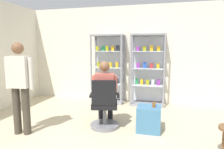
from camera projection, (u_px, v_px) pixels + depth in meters
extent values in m
cube|color=silver|center=(129.00, 55.00, 5.54)|extent=(6.00, 0.10, 2.70)
cylinder|color=gray|center=(91.00, 69.00, 5.35)|extent=(0.05, 0.05, 1.90)
cylinder|color=gray|center=(121.00, 70.00, 5.14)|extent=(0.05, 0.05, 1.90)
cylinder|color=gray|center=(96.00, 68.00, 5.74)|extent=(0.05, 0.05, 1.90)
cylinder|color=gray|center=(124.00, 69.00, 5.53)|extent=(0.05, 0.05, 1.90)
cube|color=gray|center=(108.00, 35.00, 5.32)|extent=(0.90, 0.45, 0.04)
cube|color=gray|center=(108.00, 101.00, 5.56)|extent=(0.90, 0.45, 0.04)
cube|color=silver|center=(110.00, 68.00, 5.65)|extent=(0.84, 0.02, 1.80)
cube|color=silver|center=(108.00, 83.00, 5.49)|extent=(0.82, 0.39, 0.02)
cube|color=gold|center=(99.00, 80.00, 5.56)|extent=(0.08, 0.04, 0.12)
cube|color=red|center=(105.00, 81.00, 5.48)|extent=(0.09, 0.04, 0.13)
cube|color=#268C4C|center=(111.00, 80.00, 5.50)|extent=(0.09, 0.06, 0.16)
cube|color=black|center=(117.00, 81.00, 5.43)|extent=(0.07, 0.05, 0.14)
cube|color=silver|center=(108.00, 67.00, 5.43)|extent=(0.82, 0.39, 0.02)
cube|color=#999919|center=(98.00, 64.00, 5.49)|extent=(0.08, 0.04, 0.14)
cube|color=#999919|center=(105.00, 64.00, 5.40)|extent=(0.08, 0.05, 0.15)
cube|color=gold|center=(110.00, 65.00, 5.37)|extent=(0.09, 0.05, 0.13)
cube|color=gold|center=(117.00, 65.00, 5.34)|extent=(0.07, 0.05, 0.15)
cube|color=silver|center=(108.00, 51.00, 5.37)|extent=(0.82, 0.39, 0.02)
cube|color=#999919|center=(97.00, 48.00, 5.39)|extent=(0.08, 0.05, 0.13)
cube|color=#268C4C|center=(103.00, 48.00, 5.43)|extent=(0.09, 0.05, 0.13)
cube|color=#999919|center=(107.00, 48.00, 5.34)|extent=(0.08, 0.06, 0.14)
cube|color=gold|center=(113.00, 48.00, 5.34)|extent=(0.08, 0.06, 0.14)
cube|color=black|center=(118.00, 48.00, 5.30)|extent=(0.08, 0.05, 0.16)
cylinder|color=gray|center=(131.00, 71.00, 5.08)|extent=(0.05, 0.05, 1.90)
cylinder|color=gray|center=(164.00, 72.00, 4.88)|extent=(0.05, 0.05, 1.90)
cylinder|color=gray|center=(133.00, 69.00, 5.47)|extent=(0.05, 0.05, 1.90)
cylinder|color=gray|center=(164.00, 70.00, 5.26)|extent=(0.05, 0.05, 1.90)
cube|color=gray|center=(149.00, 35.00, 5.05)|extent=(0.90, 0.45, 0.04)
cube|color=gray|center=(147.00, 104.00, 5.30)|extent=(0.90, 0.45, 0.04)
cube|color=silver|center=(148.00, 69.00, 5.38)|extent=(0.84, 0.02, 1.80)
cube|color=silver|center=(147.00, 85.00, 5.23)|extent=(0.82, 0.39, 0.02)
cube|color=#268C4C|center=(137.00, 81.00, 5.32)|extent=(0.08, 0.05, 0.16)
cube|color=gold|center=(142.00, 82.00, 5.25)|extent=(0.07, 0.04, 0.15)
cube|color=#999919|center=(147.00, 82.00, 5.18)|extent=(0.09, 0.04, 0.14)
cube|color=silver|center=(153.00, 82.00, 5.17)|extent=(0.07, 0.05, 0.15)
cube|color=purple|center=(158.00, 82.00, 5.16)|extent=(0.08, 0.03, 0.15)
cube|color=silver|center=(148.00, 68.00, 5.17)|extent=(0.82, 0.39, 0.02)
cube|color=purple|center=(138.00, 65.00, 5.24)|extent=(0.09, 0.04, 0.13)
cube|color=#264CB2|center=(145.00, 65.00, 5.21)|extent=(0.09, 0.05, 0.15)
cube|color=red|center=(152.00, 66.00, 5.16)|extent=(0.08, 0.04, 0.13)
cube|color=gold|center=(158.00, 66.00, 5.12)|extent=(0.07, 0.04, 0.13)
cube|color=silver|center=(148.00, 51.00, 5.11)|extent=(0.82, 0.39, 0.02)
cube|color=purple|center=(138.00, 49.00, 5.13)|extent=(0.08, 0.05, 0.12)
cube|color=#999919|center=(144.00, 49.00, 5.12)|extent=(0.09, 0.05, 0.13)
cube|color=gold|center=(152.00, 48.00, 5.08)|extent=(0.08, 0.05, 0.15)
cube|color=gold|center=(159.00, 49.00, 5.05)|extent=(0.09, 0.05, 0.12)
cylinder|color=slate|center=(105.00, 125.00, 3.81)|extent=(0.56, 0.56, 0.06)
cylinder|color=slate|center=(105.00, 115.00, 3.79)|extent=(0.07, 0.07, 0.41)
cube|color=black|center=(105.00, 104.00, 3.76)|extent=(0.58, 0.58, 0.10)
cube|color=black|center=(104.00, 93.00, 3.51)|extent=(0.45, 0.18, 0.45)
cube|color=black|center=(118.00, 95.00, 3.73)|extent=(0.11, 0.30, 0.04)
cube|color=black|center=(91.00, 95.00, 3.73)|extent=(0.11, 0.30, 0.04)
cylinder|color=black|center=(110.00, 96.00, 3.94)|extent=(0.23, 0.42, 0.14)
cylinder|color=black|center=(110.00, 107.00, 4.17)|extent=(0.11, 0.11, 0.56)
cylinder|color=black|center=(100.00, 96.00, 3.94)|extent=(0.23, 0.42, 0.14)
cylinder|color=black|center=(101.00, 107.00, 4.18)|extent=(0.11, 0.11, 0.56)
cube|color=#BF594C|center=(105.00, 86.00, 3.71)|extent=(0.40, 0.30, 0.50)
sphere|color=brown|center=(104.00, 66.00, 3.66)|extent=(0.20, 0.20, 0.20)
cylinder|color=#BF594C|center=(115.00, 83.00, 3.70)|extent=(0.09, 0.09, 0.28)
cylinder|color=brown|center=(115.00, 92.00, 3.91)|extent=(0.15, 0.31, 0.08)
cylinder|color=#BF594C|center=(94.00, 83.00, 3.70)|extent=(0.09, 0.09, 0.28)
cylinder|color=brown|center=(95.00, 92.00, 3.91)|extent=(0.15, 0.31, 0.08)
cube|color=teal|center=(149.00, 119.00, 3.62)|extent=(0.43, 0.42, 0.46)
cylinder|color=brown|center=(154.00, 105.00, 3.55)|extent=(0.06, 0.06, 0.09)
cylinder|color=#3F382D|center=(17.00, 111.00, 3.47)|extent=(0.13, 0.13, 0.85)
cylinder|color=beige|center=(8.00, 73.00, 3.40)|extent=(0.09, 0.09, 0.55)
cylinder|color=#3F382D|center=(26.00, 111.00, 3.45)|extent=(0.13, 0.13, 0.85)
cylinder|color=beige|center=(31.00, 73.00, 3.34)|extent=(0.09, 0.09, 0.55)
cube|color=beige|center=(19.00, 72.00, 3.37)|extent=(0.38, 0.26, 0.55)
sphere|color=brown|center=(18.00, 48.00, 3.31)|extent=(0.20, 0.20, 0.20)
cylinder|color=brown|center=(223.00, 140.00, 2.82)|extent=(0.04, 0.04, 0.41)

